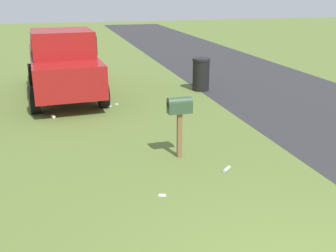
# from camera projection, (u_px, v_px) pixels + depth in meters

# --- Properties ---
(road_asphalt) EXTENTS (60.00, 5.15, 0.01)m
(road_asphalt) POSITION_uv_depth(u_px,v_px,m) (331.00, 114.00, 10.82)
(road_asphalt) COLOR #2D2D30
(road_asphalt) RESTS_ON ground
(mailbox) EXTENTS (0.22, 0.48, 1.25)m
(mailbox) POSITION_uv_depth(u_px,v_px,m) (180.00, 110.00, 7.72)
(mailbox) COLOR brown
(mailbox) RESTS_ON ground
(pickup_truck) EXTENTS (5.45, 2.37, 2.09)m
(pickup_truck) POSITION_uv_depth(u_px,v_px,m) (63.00, 61.00, 12.22)
(pickup_truck) COLOR maroon
(pickup_truck) RESTS_ON ground
(trash_bin) EXTENTS (0.58, 0.58, 1.07)m
(trash_bin) POSITION_uv_depth(u_px,v_px,m) (201.00, 74.00, 13.18)
(trash_bin) COLOR black
(trash_bin) RESTS_ON ground
(litter_wrapper_by_mailbox) EXTENTS (0.13, 0.10, 0.01)m
(litter_wrapper_by_mailbox) POSITION_uv_depth(u_px,v_px,m) (117.00, 104.00, 11.72)
(litter_wrapper_by_mailbox) COLOR silver
(litter_wrapper_by_mailbox) RESTS_ON ground
(litter_can_near_hydrant) EXTENTS (0.07, 0.12, 0.07)m
(litter_can_near_hydrant) POSITION_uv_depth(u_px,v_px,m) (109.00, 106.00, 11.37)
(litter_can_near_hydrant) COLOR silver
(litter_can_near_hydrant) RESTS_ON ground
(litter_bottle_far_scatter) EXTENTS (0.20, 0.21, 0.07)m
(litter_bottle_far_scatter) POSITION_uv_depth(u_px,v_px,m) (226.00, 169.00, 7.40)
(litter_bottle_far_scatter) COLOR #B2D8BF
(litter_bottle_far_scatter) RESTS_ON ground
(litter_cup_midfield_b) EXTENTS (0.12, 0.11, 0.08)m
(litter_cup_midfield_b) POSITION_uv_depth(u_px,v_px,m) (53.00, 117.00, 10.44)
(litter_cup_midfield_b) COLOR white
(litter_cup_midfield_b) RESTS_ON ground
(litter_wrapper_midfield_a) EXTENTS (0.12, 0.14, 0.01)m
(litter_wrapper_midfield_a) POSITION_uv_depth(u_px,v_px,m) (162.00, 195.00, 6.54)
(litter_wrapper_midfield_a) COLOR silver
(litter_wrapper_midfield_a) RESTS_ON ground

